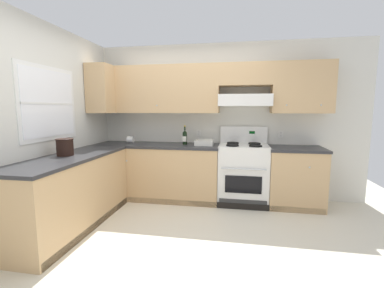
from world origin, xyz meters
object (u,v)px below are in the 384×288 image
bucket (65,147)px  paper_towel_roll (131,140)px  bowl (204,143)px  wine_bottle (185,137)px  stove (243,173)px

bucket → paper_towel_roll: bucket is taller
bowl → bucket: bearing=-141.4°
bowl → bucket: (-1.58, -1.26, 0.08)m
bowl → paper_towel_roll: paper_towel_roll is taller
bucket → bowl: bearing=38.6°
wine_bottle → bucket: wine_bottle is taller
bowl → bucket: 2.02m
wine_bottle → bucket: 1.78m
stove → paper_towel_roll: stove is taller
stove → bowl: size_ratio=4.21×
paper_towel_roll → wine_bottle: bearing=-3.1°
bowl → paper_towel_roll: size_ratio=2.58×
stove → bucket: size_ratio=5.67×
wine_bottle → bucket: (-1.26, -1.26, -0.01)m
bowl → wine_bottle: bearing=179.8°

